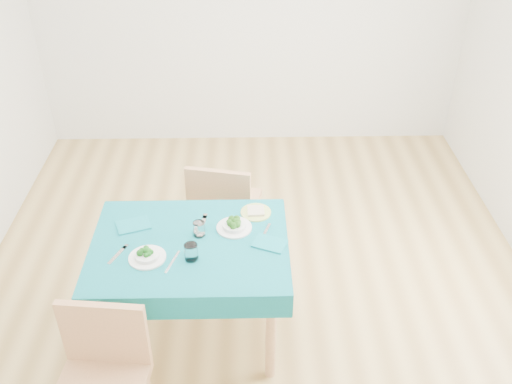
{
  "coord_description": "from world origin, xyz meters",
  "views": [
    {
      "loc": [
        -0.06,
        -2.94,
        2.86
      ],
      "look_at": [
        0.0,
        0.0,
        0.85
      ],
      "focal_mm": 40.0,
      "sensor_mm": 36.0,
      "label": 1
    }
  ],
  "objects_px": {
    "table": "(193,291)",
    "bowl_near": "(147,254)",
    "side_plate": "(256,212)",
    "chair_far": "(226,189)",
    "chair_near": "(94,378)",
    "bowl_far": "(234,224)"
  },
  "relations": [
    {
      "from": "bowl_near",
      "to": "bowl_far",
      "type": "relative_size",
      "value": 0.99
    },
    {
      "from": "side_plate",
      "to": "table",
      "type": "bearing_deg",
      "value": -143.45
    },
    {
      "from": "table",
      "to": "bowl_near",
      "type": "distance_m",
      "value": 0.48
    },
    {
      "from": "table",
      "to": "chair_near",
      "type": "relative_size",
      "value": 1.01
    },
    {
      "from": "chair_near",
      "to": "bowl_near",
      "type": "xyz_separation_m",
      "value": [
        0.19,
        0.65,
        0.23
      ]
    },
    {
      "from": "bowl_near",
      "to": "chair_near",
      "type": "bearing_deg",
      "value": -106.36
    },
    {
      "from": "bowl_far",
      "to": "bowl_near",
      "type": "bearing_deg",
      "value": -151.58
    },
    {
      "from": "table",
      "to": "bowl_near",
      "type": "bearing_deg",
      "value": -150.98
    },
    {
      "from": "chair_near",
      "to": "table",
      "type": "bearing_deg",
      "value": 67.78
    },
    {
      "from": "table",
      "to": "bowl_far",
      "type": "bearing_deg",
      "value": 27.89
    },
    {
      "from": "chair_far",
      "to": "side_plate",
      "type": "height_order",
      "value": "chair_far"
    },
    {
      "from": "chair_far",
      "to": "bowl_near",
      "type": "height_order",
      "value": "chair_far"
    },
    {
      "from": "side_plate",
      "to": "chair_near",
      "type": "bearing_deg",
      "value": -127.2
    },
    {
      "from": "chair_near",
      "to": "bowl_far",
      "type": "distance_m",
      "value": 1.15
    },
    {
      "from": "table",
      "to": "bowl_near",
      "type": "xyz_separation_m",
      "value": [
        -0.22,
        -0.12,
        0.41
      ]
    },
    {
      "from": "chair_far",
      "to": "bowl_near",
      "type": "xyz_separation_m",
      "value": [
        -0.41,
        -0.97,
        0.23
      ]
    },
    {
      "from": "chair_far",
      "to": "chair_near",
      "type": "bearing_deg",
      "value": 81.85
    },
    {
      "from": "side_plate",
      "to": "chair_far",
      "type": "bearing_deg",
      "value": 110.41
    },
    {
      "from": "table",
      "to": "side_plate",
      "type": "bearing_deg",
      "value": 36.55
    },
    {
      "from": "side_plate",
      "to": "bowl_near",
      "type": "bearing_deg",
      "value": -146.05
    },
    {
      "from": "bowl_far",
      "to": "side_plate",
      "type": "bearing_deg",
      "value": 49.09
    },
    {
      "from": "side_plate",
      "to": "bowl_far",
      "type": "bearing_deg",
      "value": -130.91
    }
  ]
}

